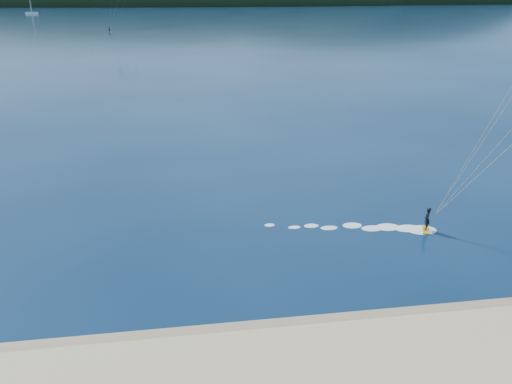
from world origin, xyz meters
TOP-DOWN VIEW (x-y plane):
  - wet_sand at (0.00, 4.50)m, footprint 220.00×2.50m
  - headland at (0.63, 745.28)m, footprint 1200.00×310.00m
  - sailboat at (-115.86, 399.29)m, footprint 9.50×5.91m

SIDE VIEW (x-z plane):
  - headland at x=0.63m, z-range -70.00..70.00m
  - wet_sand at x=0.00m, z-range 0.00..0.10m
  - sailboat at x=-115.86m, z-range -5.64..7.59m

